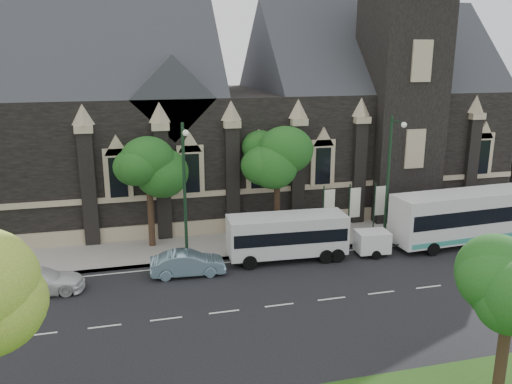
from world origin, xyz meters
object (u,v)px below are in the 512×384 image
object	(u,v)px
tree_walk_right	(279,158)
sedan	(188,263)
box_trailer	(372,242)
banner_flag_right	(378,204)
tree_park_east	(512,286)
street_lamp_mid	(185,186)
banner_flag_left	(327,208)
tour_coach	(477,215)
banner_flag_center	(353,206)
street_lamp_near	(390,173)
car_far_white	(38,281)
tree_walk_left	(151,166)
shuttle_bus	(287,234)

from	to	relation	value
tree_walk_right	sedan	distance (m)	10.55
box_trailer	banner_flag_right	bearing A→B (deg)	63.42
tree_park_east	street_lamp_mid	bearing A→B (deg)	121.79
banner_flag_left	tour_coach	size ratio (longest dim) A/B	0.31
banner_flag_left	sedan	distance (m)	11.29
street_lamp_mid	banner_flag_center	world-z (taller)	street_lamp_mid
street_lamp_near	car_far_white	distance (m)	23.16
tour_coach	box_trailer	world-z (taller)	tour_coach
street_lamp_near	banner_flag_right	bearing A→B (deg)	81.44
banner_flag_left	banner_flag_center	bearing A→B (deg)	0.00
tree_walk_left	banner_flag_right	size ratio (longest dim) A/B	1.91
street_lamp_near	tour_coach	distance (m)	7.19
tree_park_east	tour_coach	size ratio (longest dim) A/B	0.48
shuttle_bus	banner_flag_left	bearing A→B (deg)	39.22
tree_park_east	banner_flag_center	size ratio (longest dim) A/B	1.57
banner_flag_left	box_trailer	distance (m)	4.29
banner_flag_left	banner_flag_right	world-z (taller)	same
street_lamp_mid	sedan	size ratio (longest dim) A/B	2.00
tree_walk_right	street_lamp_near	bearing A→B (deg)	-28.06
street_lamp_mid	banner_flag_left	xyz separation A→B (m)	(10.29, 1.91, -2.73)
street_lamp_mid	banner_flag_center	bearing A→B (deg)	8.82
street_lamp_near	tour_coach	xyz separation A→B (m)	(6.38, -1.25, -3.08)
street_lamp_near	banner_flag_left	size ratio (longest dim) A/B	2.25
tree_walk_left	street_lamp_near	bearing A→B (deg)	-12.87
tour_coach	sedan	bearing A→B (deg)	178.28
tour_coach	sedan	world-z (taller)	tour_coach
sedan	banner_flag_left	bearing A→B (deg)	-66.99
banner_flag_left	car_far_white	bearing A→B (deg)	-167.57
tree_walk_left	car_far_white	world-z (taller)	tree_walk_left
banner_flag_center	sedan	xyz separation A→B (m)	(-12.50, -3.80, -1.64)
shuttle_bus	tour_coach	bearing A→B (deg)	1.66
sedan	tree_park_east	bearing A→B (deg)	-141.31
tree_walk_left	banner_flag_left	bearing A→B (deg)	-8.02
tree_walk_left	street_lamp_mid	xyz separation A→B (m)	(1.80, -3.61, -0.62)
tree_park_east	car_far_white	xyz separation A→B (m)	(-18.80, 14.16, -3.90)
banner_flag_center	shuttle_bus	xyz separation A→B (m)	(-5.90, -2.88, -0.67)
sedan	car_far_white	distance (m)	8.42
banner_flag_center	banner_flag_right	bearing A→B (deg)	0.00
banner_flag_center	sedan	distance (m)	13.17
shuttle_bus	sedan	xyz separation A→B (m)	(-6.60, -0.92, -0.97)
banner_flag_left	shuttle_bus	distance (m)	4.89
tree_park_east	tree_walk_left	bearing A→B (deg)	120.87
tree_park_east	banner_flag_left	bearing A→B (deg)	89.65
tree_walk_left	shuttle_bus	bearing A→B (deg)	-29.22
banner_flag_right	tree_walk_right	bearing A→B (deg)	166.40
tree_walk_right	box_trailer	bearing A→B (deg)	-47.52
tree_walk_left	banner_flag_center	bearing A→B (deg)	-6.89
sedan	car_far_white	xyz separation A→B (m)	(-8.41, -0.37, -0.02)
tree_walk_left	tree_park_east	bearing A→B (deg)	-59.13
tour_coach	box_trailer	xyz separation A→B (m)	(-8.29, -0.45, -1.10)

